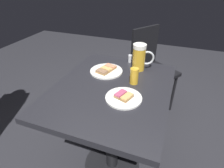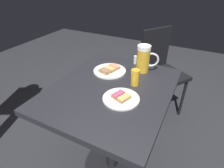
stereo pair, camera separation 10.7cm
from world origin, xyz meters
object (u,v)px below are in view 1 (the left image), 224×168
Objects in this scene: plate_far at (124,97)px; beer_mug at (140,57)px; beer_glass_small at (134,76)px; plate_near at (106,70)px; cafe_chair at (150,65)px; salt_shaker at (130,59)px.

beer_mug is at bearing -179.59° from plate_far.
plate_far is 1.10× the size of beer_mug.
plate_near is at bearing -110.36° from beer_glass_small.
cafe_chair is at bearing 179.95° from plate_far.
beer_mug is at bearing 45.49° from salt_shaker.
plate_far is at bearing 38.64° from plate_near.
cafe_chair reaches higher than beer_glass_small.
plate_near is 0.25× the size of cafe_chair.
plate_far is 0.18m from beer_glass_small.
beer_glass_small is at bearing 176.31° from plate_far.
cafe_chair is (-0.50, 0.09, -0.27)m from salt_shaker.
plate_near is at bearing -28.89° from salt_shaker.
salt_shaker is at bearing 151.11° from plate_near.
cafe_chair reaches higher than plate_far.
beer_mug is 0.67m from cafe_chair.
plate_near and plate_far have the same top height.
beer_mug is 3.08× the size of salt_shaker.
cafe_chair is at bearing 179.66° from beer_mug.
beer_glass_small is 0.11× the size of cafe_chair.
plate_far is 0.98m from cafe_chair.
beer_glass_small reaches higher than plate_near.
beer_glass_small is 1.70× the size of salt_shaker.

